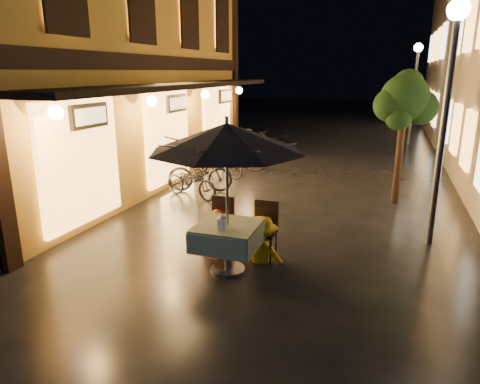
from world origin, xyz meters
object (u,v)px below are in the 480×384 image
at_px(table_lantern, 222,221).
at_px(person_yellow, 262,218).
at_px(streetlamp_near, 449,82).
at_px(cafe_table, 228,236).
at_px(patio_umbrella, 227,138).
at_px(person_orange, 217,211).
at_px(bicycle_0, 191,181).

relative_size(table_lantern, person_yellow, 0.17).
bearing_deg(streetlamp_near, cafe_table, -144.52).
distance_m(cafe_table, patio_umbrella, 1.56).
distance_m(streetlamp_near, table_lantern, 4.47).
bearing_deg(patio_umbrella, person_yellow, 54.57).
relative_size(cafe_table, person_yellow, 0.66).
relative_size(patio_umbrella, table_lantern, 9.84).
bearing_deg(cafe_table, person_orange, 124.55).
xyz_separation_m(table_lantern, person_orange, (-0.41, 0.83, -0.14)).
relative_size(streetlamp_near, bicycle_0, 2.61).
relative_size(patio_umbrella, person_orange, 1.58).
height_order(streetlamp_near, bicycle_0, streetlamp_near).
bearing_deg(person_yellow, bicycle_0, -55.29).
xyz_separation_m(patio_umbrella, bicycle_0, (-2.33, 3.55, -1.72)).
distance_m(person_orange, bicycle_0, 3.54).
bearing_deg(table_lantern, patio_umbrella, 90.00).
distance_m(table_lantern, bicycle_0, 4.47).
height_order(cafe_table, bicycle_0, bicycle_0).
xyz_separation_m(streetlamp_near, table_lantern, (-3.15, -2.47, -2.00)).
height_order(person_orange, person_yellow, person_orange).
height_order(patio_umbrella, person_orange, patio_umbrella).
bearing_deg(patio_umbrella, table_lantern, -90.00).
distance_m(streetlamp_near, person_orange, 4.47).
bearing_deg(streetlamp_near, bicycle_0, 166.57).
bearing_deg(person_orange, streetlamp_near, -136.35).
xyz_separation_m(cafe_table, patio_umbrella, (0.00, -0.00, 1.56)).
bearing_deg(table_lantern, cafe_table, 90.00).
xyz_separation_m(table_lantern, bicycle_0, (-2.33, 3.78, -0.49)).
height_order(person_yellow, bicycle_0, person_yellow).
bearing_deg(person_orange, cafe_table, 143.36).
relative_size(streetlamp_near, person_yellow, 2.83).
bearing_deg(cafe_table, bicycle_0, 123.24).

